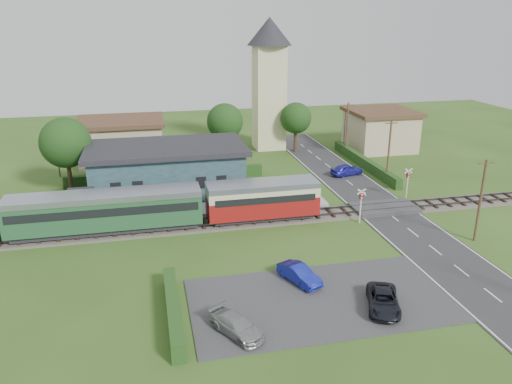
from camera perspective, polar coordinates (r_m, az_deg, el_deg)
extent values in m
plane|color=#2D4C19|center=(44.35, 3.92, -4.04)|extent=(120.00, 120.00, 0.00)
cube|color=#4C443D|center=(46.08, 3.22, -2.97)|extent=(76.00, 3.20, 0.20)
cube|color=#3F3F47|center=(45.32, 3.48, -2.93)|extent=(76.00, 0.08, 0.15)
cube|color=#3F3F47|center=(46.60, 2.99, -2.28)|extent=(76.00, 0.08, 0.15)
cube|color=#28282B|center=(47.98, 15.47, -2.84)|extent=(6.00, 70.00, 0.05)
cube|color=#333335|center=(33.79, 7.27, -12.12)|extent=(17.00, 9.00, 0.08)
cube|color=#333335|center=(49.55, 14.44, -1.78)|extent=(6.20, 3.40, 0.45)
cube|color=gray|center=(47.48, -9.55, -2.36)|extent=(30.00, 3.00, 0.45)
cube|color=beige|center=(47.35, -19.34, -1.44)|extent=(2.00, 2.00, 2.40)
cube|color=#232328|center=(46.93, -19.51, 0.01)|extent=(2.30, 2.30, 0.15)
cube|color=#273B3F|center=(52.24, -10.08, 2.17)|extent=(15.00, 8.00, 4.80)
cube|color=#232328|center=(51.53, -10.25, 4.99)|extent=(16.00, 9.00, 0.50)
cube|color=#232328|center=(48.91, -9.74, -0.61)|extent=(1.20, 0.12, 2.20)
cube|color=black|center=(48.56, -15.72, 0.40)|extent=(1.00, 0.12, 1.20)
cube|color=black|center=(48.47, -13.37, 0.57)|extent=(1.00, 0.12, 1.20)
cube|color=black|center=(48.69, -6.31, 1.08)|extent=(1.00, 0.12, 1.20)
cube|color=black|center=(48.93, -3.98, 1.25)|extent=(1.00, 0.12, 1.20)
cube|color=#232328|center=(45.41, 0.74, -2.61)|extent=(9.00, 2.20, 0.50)
cube|color=maroon|center=(45.04, 0.74, -1.43)|extent=(10.00, 2.80, 1.80)
cube|color=beige|center=(44.61, 0.75, 0.07)|extent=(10.00, 2.82, 0.90)
cube|color=black|center=(44.73, 0.75, -0.36)|extent=(9.00, 2.88, 0.60)
cube|color=#8E94A5|center=(44.40, 0.75, 0.86)|extent=(10.00, 2.90, 0.45)
cube|color=#232328|center=(44.51, -16.60, -3.94)|extent=(15.20, 2.20, 0.50)
cube|color=#234F2E|center=(43.96, -16.79, -2.14)|extent=(16.00, 2.80, 2.60)
cube|color=black|center=(43.82, -16.84, -1.66)|extent=(15.40, 2.86, 0.70)
cube|color=#8E94A5|center=(43.48, -16.97, -0.43)|extent=(16.00, 2.90, 0.50)
cube|color=beige|center=(69.83, 1.49, 10.67)|extent=(4.00, 4.00, 14.00)
cone|color=#232328|center=(69.04, 1.56, 17.91)|extent=(6.00, 6.00, 3.60)
cube|color=tan|center=(65.78, -15.11, 5.46)|extent=(10.00, 8.00, 5.00)
cube|color=#472D1E|center=(65.20, -15.33, 7.80)|extent=(10.80, 8.80, 0.50)
cube|color=tan|center=(72.13, 13.98, 6.75)|extent=(8.00, 8.00, 5.00)
cube|color=#472D1E|center=(71.60, 14.15, 8.90)|extent=(8.80, 8.80, 0.50)
cube|color=#193814|center=(31.88, -9.44, -13.16)|extent=(0.80, 9.00, 1.20)
cube|color=#193814|center=(63.13, 12.26, 3.33)|extent=(0.80, 18.00, 1.20)
cube|color=#193814|center=(57.06, -10.22, 1.80)|extent=(22.00, 0.80, 1.30)
cylinder|color=#332316|center=(55.78, -20.53, 1.96)|extent=(0.44, 0.44, 4.12)
sphere|color=#143311|center=(54.95, -20.94, 5.28)|extent=(5.20, 5.20, 5.20)
cylinder|color=#332316|center=(64.65, -3.52, 5.34)|extent=(0.44, 0.44, 3.85)
sphere|color=#143311|center=(63.96, -3.58, 8.04)|extent=(4.60, 4.60, 4.60)
cylinder|color=#332316|center=(68.79, 4.50, 6.06)|extent=(0.44, 0.44, 3.58)
sphere|color=#143311|center=(68.18, 4.57, 8.42)|extent=(4.20, 4.20, 4.20)
cylinder|color=#473321|center=(44.29, 24.26, -0.96)|extent=(0.22, 0.22, 7.00)
cube|color=#473321|center=(43.37, 24.83, 3.01)|extent=(1.40, 0.10, 0.10)
cylinder|color=#473321|center=(57.20, 14.94, 4.47)|extent=(0.22, 0.22, 7.00)
cube|color=#473321|center=(56.49, 15.22, 7.60)|extent=(1.40, 0.10, 0.10)
cylinder|color=#473321|center=(67.75, 10.35, 7.08)|extent=(0.22, 0.22, 7.00)
cube|color=#473321|center=(67.15, 10.51, 9.75)|extent=(1.40, 0.10, 0.10)
cylinder|color=silver|center=(45.58, 11.85, -1.73)|extent=(0.12, 0.12, 3.00)
cube|color=#232328|center=(45.20, 11.95, -0.43)|extent=(0.35, 0.18, 0.55)
sphere|color=#FF190C|center=(45.05, 12.02, -0.30)|extent=(0.14, 0.14, 0.14)
sphere|color=#FF190C|center=(45.15, 12.00, -0.66)|extent=(0.14, 0.14, 0.14)
cube|color=silver|center=(45.07, 11.98, 0.05)|extent=(0.84, 0.05, 0.55)
cube|color=silver|center=(45.07, 11.98, 0.05)|extent=(0.84, 0.05, 0.55)
cylinder|color=silver|center=(52.77, 16.90, 0.77)|extent=(0.12, 0.12, 3.00)
cube|color=#232328|center=(52.44, 17.01, 1.90)|extent=(0.35, 0.18, 0.55)
sphere|color=#FF190C|center=(52.30, 17.09, 2.02)|extent=(0.14, 0.14, 0.14)
sphere|color=#FF190C|center=(52.39, 17.06, 1.71)|extent=(0.14, 0.14, 0.14)
cube|color=silver|center=(52.33, 17.05, 2.32)|extent=(0.84, 0.05, 0.55)
cube|color=silver|center=(52.33, 17.05, 2.32)|extent=(0.84, 0.05, 0.55)
cylinder|color=#3F3F47|center=(61.70, -21.75, 3.83)|extent=(0.14, 0.14, 5.00)
sphere|color=orange|center=(61.13, -22.04, 6.09)|extent=(0.30, 0.30, 0.30)
cylinder|color=#3F3F47|center=(73.15, 10.11, 7.20)|extent=(0.14, 0.14, 5.00)
sphere|color=orange|center=(72.67, 10.23, 9.12)|extent=(0.30, 0.30, 0.30)
imported|color=#2623AA|center=(59.28, 10.33, 2.53)|extent=(4.18, 2.49, 1.33)
imported|color=navy|center=(35.33, 4.97, -9.33)|extent=(2.60, 3.85, 1.20)
imported|color=gray|center=(30.08, -2.22, -15.00)|extent=(3.26, 4.06, 1.10)
imported|color=black|center=(33.29, 14.35, -11.91)|extent=(3.24, 4.53, 1.15)
imported|color=gray|center=(47.36, -3.12, -0.90)|extent=(0.56, 0.37, 1.50)
imported|color=gray|center=(47.32, -16.15, -1.49)|extent=(0.83, 0.99, 1.81)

